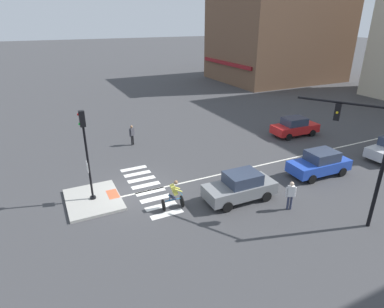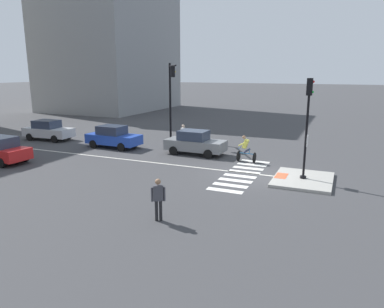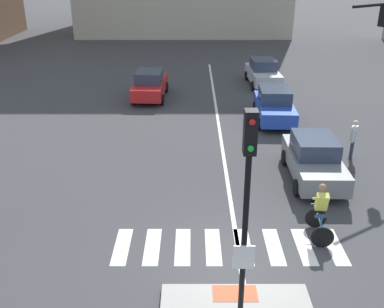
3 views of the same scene
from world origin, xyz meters
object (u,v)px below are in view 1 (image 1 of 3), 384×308
(car_grey_eastbound_mid, at_px, (240,187))
(signal_pole, at_px, (86,148))
(car_red_westbound_distant, at_px, (295,127))
(pedestrian_at_curb_left, at_px, (132,134))
(pedestrian_waiting_far_side, at_px, (291,193))
(cyclist, at_px, (174,194))
(traffic_light_mast, at_px, (367,147))
(car_blue_eastbound_far, at_px, (320,163))

(car_grey_eastbound_mid, bearing_deg, signal_pole, -114.58)
(car_red_westbound_distant, distance_m, pedestrian_at_curb_left, 13.99)
(signal_pole, xyz_separation_m, pedestrian_waiting_far_side, (5.51, 9.41, -2.23))
(signal_pole, height_order, cyclist, signal_pole)
(car_red_westbound_distant, bearing_deg, car_grey_eastbound_mid, -55.92)
(pedestrian_waiting_far_side, bearing_deg, cyclist, -116.50)
(traffic_light_mast, relative_size, car_grey_eastbound_mid, 1.51)
(car_blue_eastbound_far, xyz_separation_m, cyclist, (-0.35, -10.20, 0.06))
(car_blue_eastbound_far, relative_size, pedestrian_waiting_far_side, 2.49)
(pedestrian_waiting_far_side, bearing_deg, car_grey_eastbound_mid, -138.32)
(traffic_light_mast, xyz_separation_m, pedestrian_at_curb_left, (-15.20, -7.03, -3.08))
(car_grey_eastbound_mid, bearing_deg, pedestrian_waiting_far_side, 41.68)
(signal_pole, xyz_separation_m, traffic_light_mast, (7.73, 11.50, 0.85))
(car_blue_eastbound_far, bearing_deg, signal_pole, -102.38)
(car_blue_eastbound_far, bearing_deg, pedestrian_waiting_far_side, -62.24)
(signal_pole, bearing_deg, pedestrian_waiting_far_side, 59.62)
(car_red_westbound_distant, height_order, pedestrian_waiting_far_side, pedestrian_waiting_far_side)
(car_grey_eastbound_mid, bearing_deg, pedestrian_at_curb_left, -164.12)
(cyclist, relative_size, pedestrian_waiting_far_side, 1.01)
(car_grey_eastbound_mid, height_order, pedestrian_at_curb_left, pedestrian_at_curb_left)
(traffic_light_mast, bearing_deg, car_grey_eastbound_mid, -137.43)
(traffic_light_mast, relative_size, car_red_westbound_distant, 1.49)
(car_red_westbound_distant, height_order, pedestrian_at_curb_left, pedestrian_at_curb_left)
(signal_pole, bearing_deg, car_grey_eastbound_mid, 65.42)
(signal_pole, height_order, car_blue_eastbound_far, signal_pole)
(pedestrian_waiting_far_side, bearing_deg, pedestrian_at_curb_left, -159.20)
(car_red_westbound_distant, xyz_separation_m, pedestrian_waiting_far_side, (9.02, -8.49, 0.17))
(car_blue_eastbound_far, bearing_deg, traffic_light_mast, -28.48)
(car_blue_eastbound_far, height_order, pedestrian_at_curb_left, pedestrian_at_curb_left)
(traffic_light_mast, bearing_deg, pedestrian_waiting_far_side, -136.63)
(traffic_light_mast, distance_m, pedestrian_waiting_far_side, 4.34)
(traffic_light_mast, height_order, pedestrian_waiting_far_side, traffic_light_mast)
(car_red_westbound_distant, bearing_deg, traffic_light_mast, -29.62)
(signal_pole, relative_size, pedestrian_waiting_far_side, 3.06)
(car_red_westbound_distant, bearing_deg, car_blue_eastbound_far, -30.41)
(traffic_light_mast, height_order, cyclist, traffic_light_mast)
(traffic_light_mast, xyz_separation_m, car_blue_eastbound_far, (-4.66, 2.53, -3.25))
(pedestrian_at_curb_left, bearing_deg, car_grey_eastbound_mid, 15.88)
(traffic_light_mast, bearing_deg, signal_pole, -123.91)
(car_blue_eastbound_far, relative_size, car_red_westbound_distant, 1.00)
(cyclist, xyz_separation_m, pedestrian_waiting_far_side, (2.78, 5.58, 0.11))
(signal_pole, xyz_separation_m, car_grey_eastbound_mid, (3.47, 7.59, -2.41))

